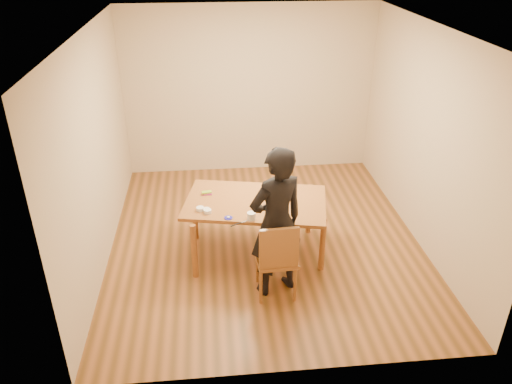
{
  "coord_description": "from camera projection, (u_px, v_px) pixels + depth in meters",
  "views": [
    {
      "loc": [
        -0.67,
        -5.53,
        3.66
      ],
      "look_at": [
        -0.15,
        -0.35,
        0.9
      ],
      "focal_mm": 35.0,
      "sensor_mm": 36.0,
      "label": 1
    }
  ],
  "objects": [
    {
      "name": "frosting_tub",
      "position": [
        251.0,
        216.0,
        5.61
      ],
      "size": [
        0.1,
        0.1,
        0.09
      ],
      "primitive_type": "cylinder",
      "color": "white",
      "rests_on": "dining_table"
    },
    {
      "name": "spatula",
      "position": [
        236.0,
        224.0,
        5.53
      ],
      "size": [
        0.13,
        0.08,
        0.01
      ],
      "primitive_type": "cube",
      "rotation": [
        0.0,
        0.0,
        0.51
      ],
      "color": "black",
      "rests_on": "dining_table"
    },
    {
      "name": "room_shell",
      "position": [
        263.0,
        135.0,
        6.31
      ],
      "size": [
        4.0,
        4.5,
        2.7
      ],
      "color": "brown",
      "rests_on": "ground"
    },
    {
      "name": "frosting_lid",
      "position": [
        228.0,
        218.0,
        5.65
      ],
      "size": [
        0.1,
        0.1,
        0.01
      ],
      "primitive_type": "cylinder",
      "color": "#1B1798",
      "rests_on": "dining_table"
    },
    {
      "name": "ramekin_green",
      "position": [
        207.0,
        211.0,
        5.75
      ],
      "size": [
        0.09,
        0.09,
        0.04
      ],
      "primitive_type": "cylinder",
      "color": "white",
      "rests_on": "dining_table"
    },
    {
      "name": "cake_plate",
      "position": [
        272.0,
        193.0,
        6.16
      ],
      "size": [
        0.27,
        0.27,
        0.02
      ],
      "primitive_type": "cylinder",
      "color": "#AF0B21",
      "rests_on": "dining_table"
    },
    {
      "name": "ramekin_multi",
      "position": [
        200.0,
        209.0,
        5.79
      ],
      "size": [
        0.09,
        0.09,
        0.04
      ],
      "primitive_type": "cylinder",
      "color": "white",
      "rests_on": "dining_table"
    },
    {
      "name": "person",
      "position": [
        276.0,
        223.0,
        5.32
      ],
      "size": [
        0.75,
        0.63,
        1.75
      ],
      "primitive_type": "imported",
      "rotation": [
        0.0,
        0.0,
        3.54
      ],
      "color": "black",
      "rests_on": "floor"
    },
    {
      "name": "ramekin_yellow",
      "position": [
        207.0,
        210.0,
        5.79
      ],
      "size": [
        0.08,
        0.08,
        0.04
      ],
      "primitive_type": "cylinder",
      "color": "white",
      "rests_on": "dining_table"
    },
    {
      "name": "dining_chair",
      "position": [
        276.0,
        258.0,
        5.48
      ],
      "size": [
        0.46,
        0.46,
        0.04
      ],
      "primitive_type": "cube",
      "rotation": [
        0.0,
        0.0,
        0.05
      ],
      "color": "brown",
      "rests_on": "floor"
    },
    {
      "name": "cake",
      "position": [
        272.0,
        190.0,
        6.14
      ],
      "size": [
        0.22,
        0.22,
        0.07
      ],
      "primitive_type": "cylinder",
      "color": "white",
      "rests_on": "cake_plate"
    },
    {
      "name": "dining_table",
      "position": [
        256.0,
        203.0,
        6.02
      ],
      "size": [
        1.84,
        1.31,
        0.04
      ],
      "primitive_type": "cube",
      "rotation": [
        0.0,
        0.0,
        -0.2
      ],
      "color": "brown",
      "rests_on": "floor"
    },
    {
      "name": "candy_box_green",
      "position": [
        207.0,
        192.0,
        6.15
      ],
      "size": [
        0.13,
        0.08,
        0.02
      ],
      "primitive_type": "cube",
      "rotation": [
        0.0,
        0.0,
        0.17
      ],
      "color": "green",
      "rests_on": "candy_box_pink"
    },
    {
      "name": "candy_box_pink",
      "position": [
        207.0,
        194.0,
        6.15
      ],
      "size": [
        0.12,
        0.06,
        0.02
      ],
      "primitive_type": "cube",
      "rotation": [
        0.0,
        0.0,
        -0.01
      ],
      "color": "#F03888",
      "rests_on": "dining_table"
    },
    {
      "name": "frosting_dollop",
      "position": [
        228.0,
        217.0,
        5.64
      ],
      "size": [
        0.04,
        0.04,
        0.02
      ],
      "primitive_type": "ellipsoid",
      "color": "white",
      "rests_on": "frosting_lid"
    },
    {
      "name": "frosting_dome",
      "position": [
        272.0,
        186.0,
        6.12
      ],
      "size": [
        0.22,
        0.22,
        0.03
      ],
      "primitive_type": "ellipsoid",
      "color": "white",
      "rests_on": "cake"
    }
  ]
}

